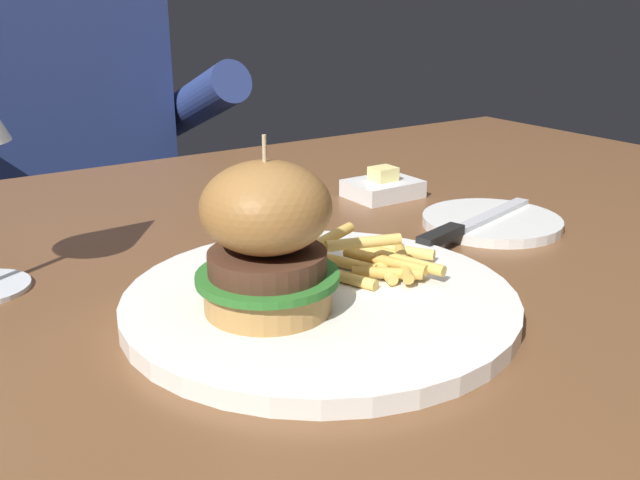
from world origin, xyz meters
name	(u,v)px	position (x,y,z in m)	size (l,w,h in m)	color
dining_table	(293,333)	(0.00, 0.00, 0.66)	(1.44, 0.89, 0.74)	brown
main_plate	(320,302)	(-0.05, -0.12, 0.75)	(0.30, 0.30, 0.01)	white
burger_sandwich	(267,238)	(-0.09, -0.12, 0.81)	(0.10, 0.10, 0.13)	#B78447
fries_pile	(376,258)	(0.02, -0.10, 0.77)	(0.12, 0.11, 0.03)	#EABC5B
bread_plate	(492,222)	(0.22, -0.04, 0.74)	(0.14, 0.14, 0.01)	white
table_knife	(468,225)	(0.17, -0.06, 0.75)	(0.20, 0.07, 0.01)	silver
butter_dish	(383,187)	(0.19, 0.11, 0.75)	(0.08, 0.06, 0.04)	white
diner_person	(67,233)	(-0.03, 0.72, 0.56)	(0.51, 0.36, 1.18)	#282833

